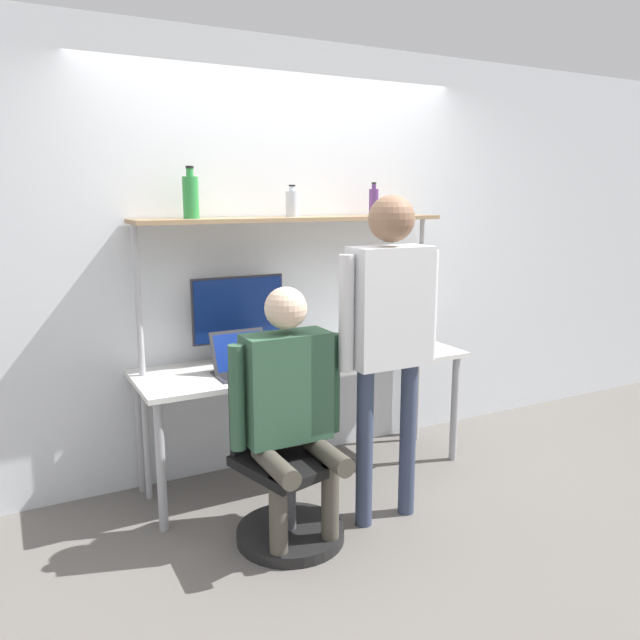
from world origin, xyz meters
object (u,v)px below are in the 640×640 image
object	(u,v)px
person_standing	(389,317)
bottle_purple	(374,201)
bottle_clear	(292,203)
laptop	(242,362)
cell_phone	(283,366)
bottle_green	(191,196)
monitor	(239,314)
office_chair	(285,487)
person_seated	(290,396)

from	to	relation	value
person_standing	bottle_purple	size ratio (longest dim) A/B	8.31
person_standing	bottle_clear	xyz separation A→B (m)	(-0.16, 0.84, 0.57)
laptop	bottle_clear	size ratio (longest dim) A/B	1.71
cell_phone	person_standing	world-z (taller)	person_standing
laptop	bottle_green	world-z (taller)	bottle_green
monitor	office_chair	size ratio (longest dim) A/B	0.64
cell_phone	office_chair	distance (m)	0.76
bottle_purple	bottle_clear	xyz separation A→B (m)	(-0.58, 0.00, -0.01)
monitor	person_seated	world-z (taller)	person_seated
laptop	person_seated	distance (m)	0.58
bottle_green	bottle_clear	size ratio (longest dim) A/B	1.51
cell_phone	bottle_purple	bearing A→B (deg)	16.07
office_chair	person_seated	world-z (taller)	person_seated
laptop	cell_phone	world-z (taller)	laptop
bottle_clear	laptop	bearing A→B (deg)	-152.99
monitor	laptop	xyz separation A→B (m)	(-0.08, -0.24, -0.23)
cell_phone	bottle_green	bearing A→B (deg)	154.59
monitor	bottle_clear	bearing A→B (deg)	-3.08
person_seated	bottle_green	world-z (taller)	bottle_green
monitor	cell_phone	distance (m)	0.42
monitor	laptop	distance (m)	0.34
monitor	cell_phone	size ratio (longest dim) A/B	3.85
office_chair	bottle_clear	size ratio (longest dim) A/B	4.69
monitor	office_chair	xyz separation A→B (m)	(-0.05, -0.77, -0.78)
office_chair	laptop	bearing A→B (deg)	92.45
laptop	bottle_purple	distance (m)	1.37
bottle_green	cell_phone	bearing A→B (deg)	-25.41
bottle_purple	person_standing	bearing A→B (deg)	-116.89
monitor	person_standing	xyz separation A→B (m)	(0.51, -0.86, 0.08)
office_chair	person_seated	xyz separation A→B (m)	(0.01, -0.04, 0.50)
cell_phone	bottle_purple	xyz separation A→B (m)	(0.75, 0.22, 0.96)
cell_phone	office_chair	xyz separation A→B (m)	(-0.24, -0.54, -0.48)
laptop	office_chair	distance (m)	0.76
office_chair	bottle_green	xyz separation A→B (m)	(-0.22, 0.76, 1.48)
person_seated	bottle_clear	world-z (taller)	bottle_clear
cell_phone	person_standing	xyz separation A→B (m)	(0.33, -0.63, 0.38)
office_chair	bottle_clear	bearing A→B (deg)	61.62
cell_phone	office_chair	size ratio (longest dim) A/B	0.17
cell_phone	office_chair	world-z (taller)	office_chair
cell_phone	person_seated	size ratio (longest dim) A/B	0.11
person_standing	bottle_purple	world-z (taller)	bottle_purple
monitor	person_seated	bearing A→B (deg)	-92.97
monitor	bottle_green	distance (m)	0.75
laptop	office_chair	world-z (taller)	laptop
office_chair	person_seated	size ratio (longest dim) A/B	0.68
laptop	person_standing	size ratio (longest dim) A/B	0.19
person_standing	cell_phone	bearing A→B (deg)	117.62
bottle_green	office_chair	bearing A→B (deg)	-73.81
laptop	cell_phone	bearing A→B (deg)	0.53
laptop	bottle_green	size ratio (longest dim) A/B	1.13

